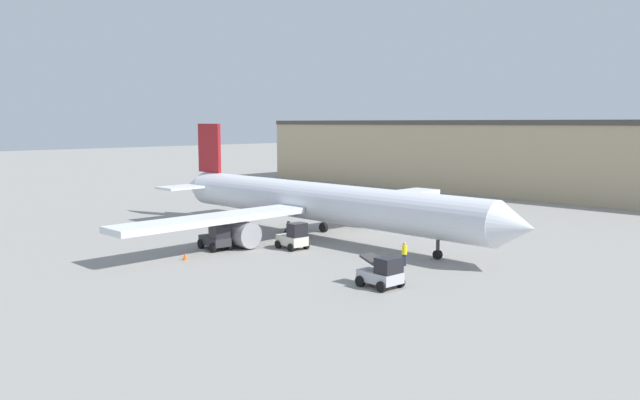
% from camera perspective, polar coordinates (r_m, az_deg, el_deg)
% --- Properties ---
extents(ground_plane, '(400.00, 400.00, 0.00)m').
position_cam_1_polar(ground_plane, '(56.17, 0.00, -3.46)').
color(ground_plane, gray).
extents(terminal_building, '(96.31, 16.68, 10.64)m').
position_cam_1_polar(terminal_building, '(94.77, 19.74, 3.68)').
color(terminal_building, tan).
rests_on(terminal_building, ground_plane).
extents(airplane, '(41.54, 38.16, 10.17)m').
position_cam_1_polar(airplane, '(56.36, -0.69, -0.21)').
color(airplane, silver).
rests_on(airplane, ground_plane).
extents(ground_crew_worker, '(0.39, 0.39, 1.75)m').
position_cam_1_polar(ground_crew_worker, '(45.55, 7.73, -4.83)').
color(ground_crew_worker, '#1E2338').
rests_on(ground_crew_worker, ground_plane).
extents(baggage_tug, '(3.08, 2.06, 2.07)m').
position_cam_1_polar(baggage_tug, '(51.39, -9.47, -3.47)').
color(baggage_tug, '#2D2D33').
rests_on(baggage_tug, ground_plane).
extents(belt_loader_truck, '(2.71, 2.13, 2.02)m').
position_cam_1_polar(belt_loader_truck, '(39.46, 5.73, -6.62)').
color(belt_loader_truck, '#B2B2B7').
rests_on(belt_loader_truck, ground_plane).
extents(pushback_tug, '(2.63, 2.03, 2.22)m').
position_cam_1_polar(pushback_tug, '(51.01, -2.42, -3.42)').
color(pushback_tug, beige).
rests_on(pushback_tug, ground_plane).
extents(safety_cone_near, '(0.36, 0.36, 0.55)m').
position_cam_1_polar(safety_cone_near, '(48.20, -12.23, -5.06)').
color(safety_cone_near, '#EF590F').
rests_on(safety_cone_near, ground_plane).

